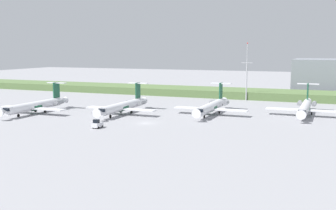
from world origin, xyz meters
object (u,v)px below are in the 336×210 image
regional_jet_third (212,106)px  baggage_tug (97,124)px  regional_jet_nearest (36,105)px  antenna_mast (247,77)px  regional_jet_second (123,106)px  regional_jet_fourth (305,107)px

regional_jet_third → baggage_tug: (-20.96, -32.81, -1.53)m
regional_jet_nearest → antenna_mast: size_ratio=1.37×
antenna_mast → baggage_tug: bearing=-108.3°
regional_jet_second → regional_jet_fourth: size_ratio=1.00×
regional_jet_second → regional_jet_fourth: same height
regional_jet_nearest → baggage_tug: 33.96m
regional_jet_third → regional_jet_fourth: bearing=17.3°
regional_jet_nearest → regional_jet_fourth: size_ratio=1.00×
regional_jet_second → antenna_mast: bearing=59.7°
regional_jet_fourth → baggage_tug: bearing=-139.3°
regional_jet_third → antenna_mast: antenna_mast is taller
regional_jet_second → regional_jet_third: same height
regional_jet_third → regional_jet_fourth: size_ratio=1.00×
regional_jet_third → baggage_tug: regional_jet_third is taller
regional_jet_third → antenna_mast: size_ratio=1.37×
regional_jet_fourth → regional_jet_nearest: bearing=-161.0°
regional_jet_fourth → baggage_tug: size_ratio=9.69×
regional_jet_third → regional_jet_second: bearing=-159.2°
regional_jet_second → regional_jet_fourth: (52.68, 18.14, 0.00)m
antenna_mast → baggage_tug: antenna_mast is taller
baggage_tug → regional_jet_third: bearing=57.4°
regional_jet_fourth → antenna_mast: (-24.14, 30.74, 6.84)m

